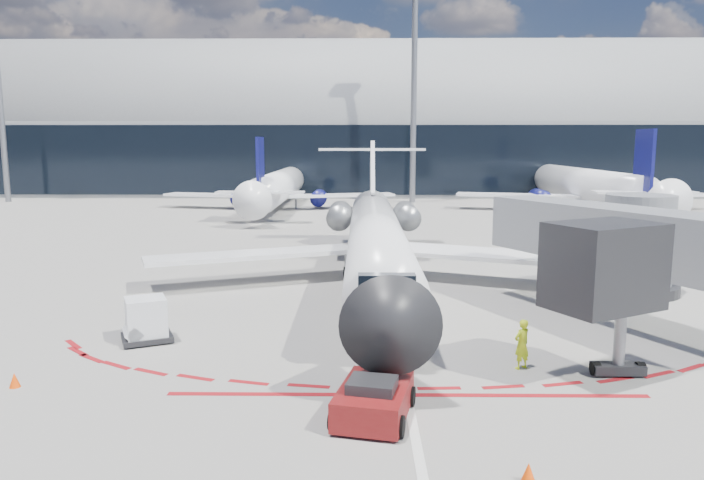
{
  "coord_description": "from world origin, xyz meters",
  "views": [
    {
      "loc": [
        -1.38,
        -28.82,
        7.27
      ],
      "look_at": [
        -1.77,
        0.41,
        2.71
      ],
      "focal_mm": 32.0,
      "sensor_mm": 36.0,
      "label": 1
    }
  ],
  "objects_px": {
    "regional_jet": "(376,238)",
    "uld_container": "(146,320)",
    "pushback_tug": "(374,400)",
    "ramp_worker": "(522,344)"
  },
  "relations": [
    {
      "from": "regional_jet",
      "to": "pushback_tug",
      "type": "relative_size",
      "value": 6.47
    },
    {
      "from": "regional_jet",
      "to": "uld_container",
      "type": "xyz_separation_m",
      "value": [
        -8.68,
        -9.45,
        -1.65
      ]
    },
    {
      "from": "pushback_tug",
      "to": "ramp_worker",
      "type": "distance_m",
      "value": 6.15
    },
    {
      "from": "ramp_worker",
      "to": "uld_container",
      "type": "height_order",
      "value": "ramp_worker"
    },
    {
      "from": "regional_jet",
      "to": "pushback_tug",
      "type": "height_order",
      "value": "regional_jet"
    },
    {
      "from": "pushback_tug",
      "to": "regional_jet",
      "type": "bearing_deg",
      "value": 101.02
    },
    {
      "from": "pushback_tug",
      "to": "ramp_worker",
      "type": "bearing_deg",
      "value": 50.31
    },
    {
      "from": "regional_jet",
      "to": "uld_container",
      "type": "bearing_deg",
      "value": -132.57
    },
    {
      "from": "regional_jet",
      "to": "ramp_worker",
      "type": "relative_size",
      "value": 17.88
    },
    {
      "from": "pushback_tug",
      "to": "uld_container",
      "type": "height_order",
      "value": "uld_container"
    }
  ]
}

